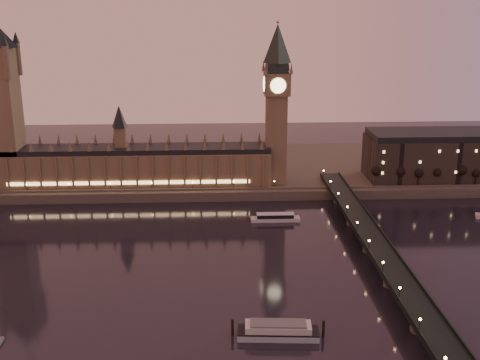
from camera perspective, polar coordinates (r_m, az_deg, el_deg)
name	(u,v)px	position (r m, az deg, el deg)	size (l,w,h in m)	color
ground	(186,271)	(286.01, -5.13, -8.61)	(700.00, 700.00, 0.00)	black
far_embankment	(236,169)	(439.96, -0.35, 1.05)	(560.00, 130.00, 6.00)	#423D35
palace_of_westminster	(131,161)	(395.98, -10.30, 1.79)	(180.00, 26.62, 52.00)	brown
big_ben	(277,95)	(385.71, 3.49, 8.05)	(17.68, 17.68, 104.00)	brown
westminster_bridge	(380,257)	(293.83, 13.13, -7.10)	(13.20, 260.00, 15.30)	black
city_block	(480,152)	(440.69, 21.82, 2.44)	(155.00, 45.00, 34.00)	black
bare_tree_0	(378,173)	(396.80, 12.93, 0.62)	(5.76, 5.76, 11.71)	black
bare_tree_1	(398,173)	(400.52, 14.76, 0.64)	(5.76, 5.76, 11.71)	black
bare_tree_2	(418,173)	(404.64, 16.55, 0.65)	(5.76, 5.76, 11.71)	black
bare_tree_3	(439,173)	(409.14, 18.31, 0.67)	(5.76, 5.76, 11.71)	black
bare_tree_4	(459,172)	(414.03, 20.02, 0.69)	(5.76, 5.76, 11.71)	black
bare_tree_5	(479,172)	(419.27, 21.70, 0.70)	(5.76, 5.76, 11.71)	black
cruise_boat_a	(275,218)	(346.22, 3.36, -3.58)	(28.21, 6.20, 4.51)	silver
moored_barge	(278,330)	(233.54, 3.63, -14.05)	(35.32, 10.72, 6.49)	#93B0BC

